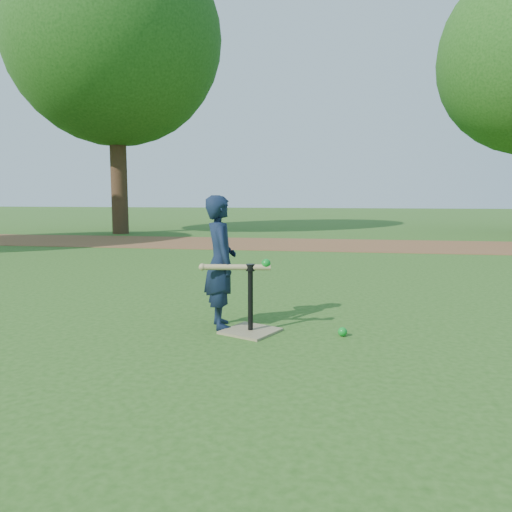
# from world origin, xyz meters

# --- Properties ---
(ground) EXTENTS (80.00, 80.00, 0.00)m
(ground) POSITION_xyz_m (0.00, 0.00, 0.00)
(ground) COLOR #285116
(ground) RESTS_ON ground
(dirt_strip) EXTENTS (24.00, 3.00, 0.01)m
(dirt_strip) POSITION_xyz_m (0.00, 7.50, 0.01)
(dirt_strip) COLOR brown
(dirt_strip) RESTS_ON ground
(child) EXTENTS (0.44, 0.52, 1.22)m
(child) POSITION_xyz_m (-0.32, -0.25, 0.61)
(child) COLOR #111C33
(child) RESTS_ON ground
(wiffle_ball_ground) EXTENTS (0.08, 0.08, 0.08)m
(wiffle_ball_ground) POSITION_xyz_m (0.79, -0.38, 0.04)
(wiffle_ball_ground) COLOR #0C8D22
(wiffle_ball_ground) RESTS_ON ground
(batting_tee) EXTENTS (0.57, 0.57, 0.61)m
(batting_tee) POSITION_xyz_m (-0.02, -0.39, 0.11)
(batting_tee) COLOR #8B7F58
(batting_tee) RESTS_ON ground
(swing_action) EXTENTS (0.63, 0.15, 0.11)m
(swing_action) POSITION_xyz_m (-0.12, -0.41, 0.59)
(swing_action) COLOR tan
(swing_action) RESTS_ON ground
(tree_left) EXTENTS (6.40, 6.40, 9.08)m
(tree_left) POSITION_xyz_m (-6.00, 10.00, 5.87)
(tree_left) COLOR #382316
(tree_left) RESTS_ON ground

